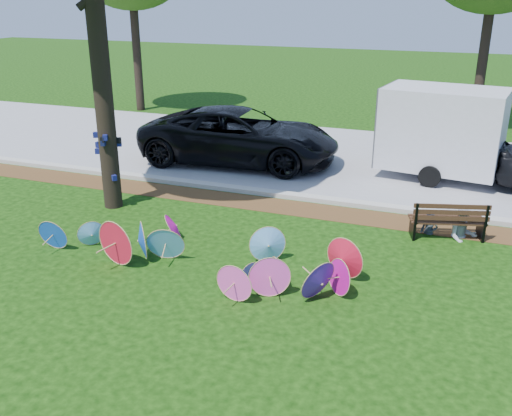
# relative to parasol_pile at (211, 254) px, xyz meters

# --- Properties ---
(ground) EXTENTS (90.00, 90.00, 0.00)m
(ground) POSITION_rel_parasol_pile_xyz_m (-0.07, -0.73, -0.38)
(ground) COLOR black
(ground) RESTS_ON ground
(mulch_strip) EXTENTS (90.00, 1.00, 0.01)m
(mulch_strip) POSITION_rel_parasol_pile_xyz_m (-0.07, 3.77, -0.37)
(mulch_strip) COLOR #472D16
(mulch_strip) RESTS_ON ground
(curb) EXTENTS (90.00, 0.30, 0.12)m
(curb) POSITION_rel_parasol_pile_xyz_m (-0.07, 4.47, -0.32)
(curb) COLOR #B7B5AD
(curb) RESTS_ON ground
(street) EXTENTS (90.00, 8.00, 0.01)m
(street) POSITION_rel_parasol_pile_xyz_m (-0.07, 8.62, -0.37)
(street) COLOR gray
(street) RESTS_ON ground
(parasol_pile) EXTENTS (6.61, 2.41, 0.93)m
(parasol_pile) POSITION_rel_parasol_pile_xyz_m (0.00, 0.00, 0.00)
(parasol_pile) COLOR #FE4DC0
(parasol_pile) RESTS_ON ground
(black_van) EXTENTS (6.22, 3.21, 1.68)m
(black_van) POSITION_rel_parasol_pile_xyz_m (-2.24, 7.01, 0.46)
(black_van) COLOR black
(black_van) RESTS_ON ground
(cargo_trailer) EXTENTS (3.44, 2.44, 2.84)m
(cargo_trailer) POSITION_rel_parasol_pile_xyz_m (3.61, 7.62, 1.04)
(cargo_trailer) COLOR silver
(cargo_trailer) RESTS_ON ground
(park_bench) EXTENTS (1.73, 1.04, 0.85)m
(park_bench) POSITION_rel_parasol_pile_xyz_m (4.09, 3.28, 0.05)
(park_bench) COLOR black
(park_bench) RESTS_ON ground
(person_left) EXTENTS (0.41, 0.30, 1.03)m
(person_left) POSITION_rel_parasol_pile_xyz_m (3.74, 3.33, 0.14)
(person_left) COLOR #3C4352
(person_left) RESTS_ON ground
(person_right) EXTENTS (0.78, 0.70, 1.32)m
(person_right) POSITION_rel_parasol_pile_xyz_m (4.44, 3.33, 0.28)
(person_right) COLOR #BBBAC4
(person_right) RESTS_ON ground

